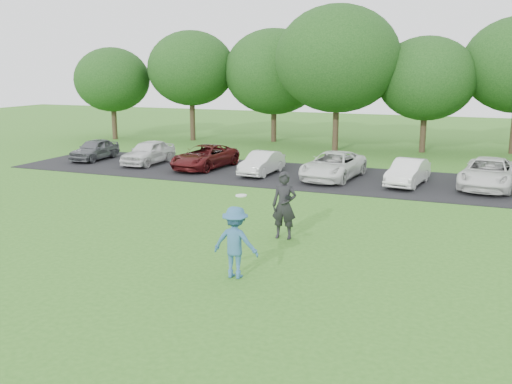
# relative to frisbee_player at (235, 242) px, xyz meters

# --- Properties ---
(ground) EXTENTS (100.00, 100.00, 0.00)m
(ground) POSITION_rel_frisbee_player_xyz_m (-0.93, 0.20, -0.89)
(ground) COLOR #336D1F
(ground) RESTS_ON ground
(parking_lot) EXTENTS (32.00, 6.50, 0.03)m
(parking_lot) POSITION_rel_frisbee_player_xyz_m (-0.93, 13.20, -0.87)
(parking_lot) COLOR black
(parking_lot) RESTS_ON ground
(frisbee_player) EXTENTS (1.16, 0.69, 2.07)m
(frisbee_player) POSITION_rel_frisbee_player_xyz_m (0.00, 0.00, 0.00)
(frisbee_player) COLOR #32638E
(frisbee_player) RESTS_ON ground
(camera_bystander) EXTENTS (0.77, 0.54, 2.02)m
(camera_bystander) POSITION_rel_frisbee_player_xyz_m (0.05, 3.50, 0.12)
(camera_bystander) COLOR black
(camera_bystander) RESTS_ON ground
(parked_cars) EXTENTS (28.14, 5.09, 1.24)m
(parked_cars) POSITION_rel_frisbee_player_xyz_m (-1.09, 13.19, -0.27)
(parked_cars) COLOR #56595E
(parked_cars) RESTS_ON parking_lot
(tree_row) EXTENTS (42.39, 9.85, 8.64)m
(tree_row) POSITION_rel_frisbee_player_xyz_m (0.58, 22.96, 4.02)
(tree_row) COLOR #38281C
(tree_row) RESTS_ON ground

